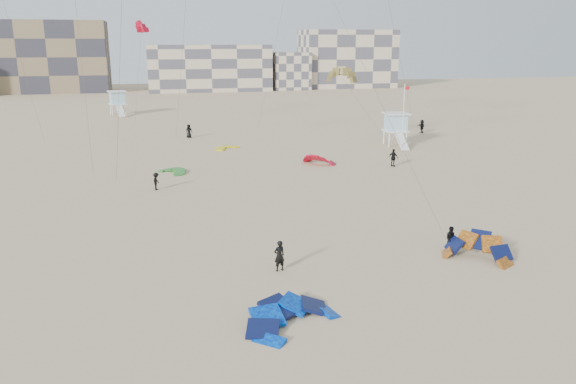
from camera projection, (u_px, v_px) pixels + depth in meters
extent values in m
plane|color=tan|center=(270.00, 301.00, 28.38)|extent=(320.00, 320.00, 0.00)
imported|color=black|center=(279.00, 256.00, 31.93)|extent=(0.76, 0.60, 1.82)
imported|color=black|center=(451.00, 239.00, 35.09)|extent=(0.95, 0.89, 1.56)
imported|color=black|center=(156.00, 181.00, 49.53)|extent=(0.86, 1.14, 1.56)
imported|color=black|center=(393.00, 158.00, 58.82)|extent=(1.03, 1.15, 1.87)
imported|color=black|center=(189.00, 131.00, 76.57)|extent=(1.00, 0.76, 1.85)
imported|color=black|center=(422.00, 126.00, 80.73)|extent=(0.58, 1.76, 1.89)
cylinder|color=#3F3F3F|center=(120.00, 58.00, 46.59)|extent=(2.21, 0.69, 20.85)
cylinder|color=#3F3F3F|center=(365.00, 69.00, 41.87)|extent=(2.73, 22.18, 19.46)
cylinder|color=#3F3F3F|center=(83.00, 77.00, 52.38)|extent=(0.87, 5.86, 16.97)
cylinder|color=#3F3F3F|center=(184.00, 23.00, 63.82)|extent=(2.83, 9.74, 27.60)
cylinder|color=#3F3F3F|center=(367.00, 113.00, 64.07)|extent=(3.10, 9.80, 7.72)
cylinder|color=#3F3F3F|center=(399.00, 56.00, 78.05)|extent=(8.77, 7.37, 19.52)
cylinder|color=#3F3F3F|center=(22.00, 65.00, 66.01)|extent=(3.39, 1.79, 18.05)
cylinder|color=#3F3F3F|center=(275.00, 45.00, 77.31)|extent=(4.98, 0.33, 22.66)
cylinder|color=#3F3F3F|center=(138.00, 76.00, 82.28)|extent=(1.80, 5.71, 13.75)
cube|color=white|center=(395.00, 131.00, 70.67)|extent=(3.08, 3.08, 0.14)
cube|color=#A3CADF|center=(396.00, 122.00, 70.39)|extent=(2.53, 2.53, 2.02)
cube|color=white|center=(396.00, 113.00, 70.11)|extent=(3.19, 3.19, 0.16)
cube|color=white|center=(404.00, 142.00, 68.37)|extent=(1.27, 2.94, 1.67)
cube|color=white|center=(118.00, 104.00, 100.49)|extent=(3.42, 3.42, 0.15)
cube|color=#A3CADF|center=(117.00, 98.00, 100.20)|extent=(2.81, 2.81, 2.08)
cube|color=white|center=(117.00, 91.00, 99.91)|extent=(3.54, 3.54, 0.17)
cube|color=white|center=(117.00, 111.00, 98.11)|extent=(1.59, 3.10, 1.72)
cylinder|color=white|center=(403.00, 118.00, 66.74)|extent=(0.10, 0.10, 7.95)
cube|color=red|center=(407.00, 88.00, 65.90)|extent=(0.60, 0.02, 0.40)
cube|color=#7C684B|center=(52.00, 57.00, 145.18)|extent=(28.00, 14.00, 18.00)
cube|color=beige|center=(209.00, 68.00, 151.20)|extent=(32.00, 16.00, 12.00)
cube|color=beige|center=(347.00, 59.00, 161.56)|extent=(26.00, 14.00, 16.00)
cube|color=beige|center=(290.00, 71.00, 154.52)|extent=(10.00, 10.00, 10.00)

